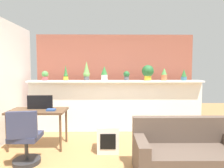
# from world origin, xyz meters

# --- Properties ---
(divider_wall) EXTENTS (4.28, 0.16, 1.24)m
(divider_wall) POSITION_xyz_m (0.00, 2.00, 0.62)
(divider_wall) COLOR white
(divider_wall) RESTS_ON ground
(plant_shelf) EXTENTS (4.28, 0.37, 0.04)m
(plant_shelf) POSITION_xyz_m (0.00, 1.96, 1.26)
(plant_shelf) COLOR white
(plant_shelf) RESTS_ON divider_wall
(brick_wall_behind) EXTENTS (4.28, 0.10, 2.50)m
(brick_wall_behind) POSITION_xyz_m (0.00, 2.60, 1.25)
(brick_wall_behind) COLOR #9E5442
(brick_wall_behind) RESTS_ON ground
(potted_plant_0) EXTENTS (0.16, 0.16, 0.24)m
(potted_plant_0) POSITION_xyz_m (-1.73, 1.94, 1.40)
(potted_plant_0) COLOR #B7474C
(potted_plant_0) RESTS_ON plant_shelf
(potted_plant_1) EXTENTS (0.12, 0.12, 0.38)m
(potted_plant_1) POSITION_xyz_m (-1.23, 1.97, 1.44)
(potted_plant_1) COLOR gold
(potted_plant_1) RESTS_ON plant_shelf
(potted_plant_2) EXTENTS (0.16, 0.16, 0.47)m
(potted_plant_2) POSITION_xyz_m (-0.72, 1.96, 1.50)
(potted_plant_2) COLOR #4C4C51
(potted_plant_2) RESTS_ON plant_shelf
(potted_plant_3) EXTENTS (0.16, 0.16, 0.36)m
(potted_plant_3) POSITION_xyz_m (-0.28, 1.97, 1.46)
(potted_plant_3) COLOR silver
(potted_plant_3) RESTS_ON plant_shelf
(potted_plant_4) EXTENTS (0.15, 0.15, 0.23)m
(potted_plant_4) POSITION_xyz_m (0.27, 1.95, 1.40)
(potted_plant_4) COLOR #4C4C51
(potted_plant_4) RESTS_ON plant_shelf
(potted_plant_5) EXTENTS (0.30, 0.30, 0.38)m
(potted_plant_5) POSITION_xyz_m (0.79, 1.96, 1.49)
(potted_plant_5) COLOR gold
(potted_plant_5) RESTS_ON plant_shelf
(potted_plant_6) EXTENTS (0.14, 0.14, 0.31)m
(potted_plant_6) POSITION_xyz_m (1.19, 1.93, 1.43)
(potted_plant_6) COLOR #C66B42
(potted_plant_6) RESTS_ON plant_shelf
(potted_plant_7) EXTENTS (0.14, 0.14, 0.28)m
(potted_plant_7) POSITION_xyz_m (1.68, 1.92, 1.41)
(potted_plant_7) COLOR #386B84
(potted_plant_7) RESTS_ON plant_shelf
(desk) EXTENTS (1.10, 0.60, 0.75)m
(desk) POSITION_xyz_m (-1.58, 0.99, 0.67)
(desk) COLOR brown
(desk) RESTS_ON ground
(tv_monitor) EXTENTS (0.50, 0.04, 0.28)m
(tv_monitor) POSITION_xyz_m (-1.56, 1.07, 0.89)
(tv_monitor) COLOR black
(tv_monitor) RESTS_ON desk
(office_chair) EXTENTS (0.47, 0.47, 0.91)m
(office_chair) POSITION_xyz_m (-1.51, 0.23, 0.39)
(office_chair) COLOR #262628
(office_chair) RESTS_ON ground
(side_cube_shelf) EXTENTS (0.40, 0.41, 0.50)m
(side_cube_shelf) POSITION_xyz_m (-0.18, 0.78, 0.25)
(side_cube_shelf) COLOR silver
(side_cube_shelf) RESTS_ON ground
(book_on_desk) EXTENTS (0.17, 0.12, 0.04)m
(book_on_desk) POSITION_xyz_m (-1.29, 0.90, 0.77)
(book_on_desk) COLOR #2D4C8C
(book_on_desk) RESTS_ON desk
(couch) EXTENTS (1.57, 0.77, 0.80)m
(couch) POSITION_xyz_m (1.00, -0.07, 0.28)
(couch) COLOR brown
(couch) RESTS_ON ground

